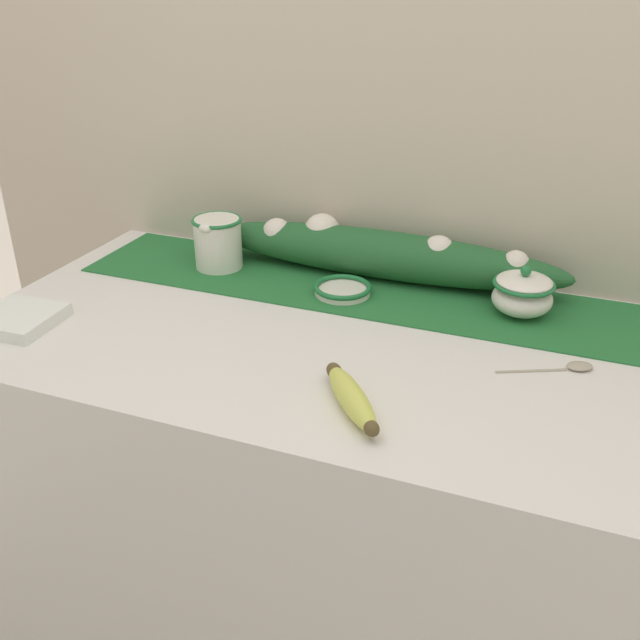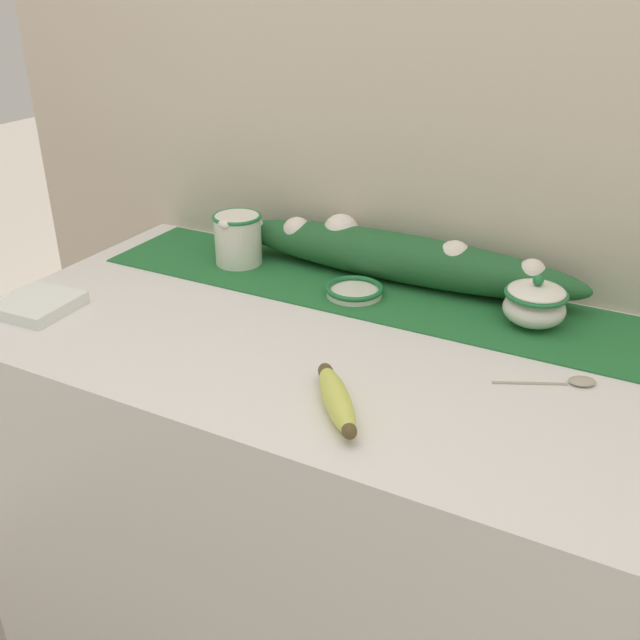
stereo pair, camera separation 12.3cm
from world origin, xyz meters
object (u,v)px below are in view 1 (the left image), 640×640
(banana, at_px, (351,397))
(sugar_bowl, at_px, (523,294))
(napkin_stack, at_px, (19,319))
(cream_pitcher, at_px, (218,241))
(small_dish, at_px, (343,289))
(spoon, at_px, (575,366))

(banana, bearing_deg, sugar_bowl, 64.80)
(napkin_stack, bearing_deg, banana, -3.34)
(sugar_bowl, distance_m, napkin_stack, 0.94)
(sugar_bowl, xyz_separation_m, banana, (-0.20, -0.42, -0.03))
(cream_pitcher, bearing_deg, small_dish, -7.32)
(sugar_bowl, bearing_deg, spoon, -57.35)
(banana, distance_m, napkin_stack, 0.67)
(banana, xyz_separation_m, napkin_stack, (-0.66, 0.04, -0.01))
(cream_pitcher, relative_size, banana, 0.76)
(small_dish, relative_size, banana, 0.70)
(napkin_stack, bearing_deg, spoon, 11.96)
(cream_pitcher, bearing_deg, napkin_stack, -119.50)
(sugar_bowl, relative_size, small_dish, 0.99)
(small_dish, bearing_deg, banana, -68.48)
(sugar_bowl, bearing_deg, cream_pitcher, 179.88)
(sugar_bowl, distance_m, small_dish, 0.35)
(cream_pitcher, height_order, banana, cream_pitcher)
(cream_pitcher, distance_m, sugar_bowl, 0.65)
(small_dish, height_order, spoon, small_dish)
(cream_pitcher, distance_m, spoon, 0.78)
(banana, bearing_deg, napkin_stack, 176.66)
(cream_pitcher, xyz_separation_m, small_dish, (0.30, -0.04, -0.05))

